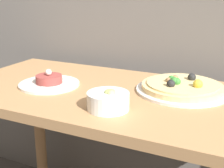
% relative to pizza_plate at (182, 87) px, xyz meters
% --- Properties ---
extents(dining_table, '(1.34, 0.63, 0.78)m').
position_rel_pizza_plate_xyz_m(dining_table, '(-0.20, -0.11, -0.14)').
color(dining_table, '#AD7F51').
rests_on(dining_table, ground_plane).
extents(pizza_plate, '(0.34, 0.34, 0.06)m').
position_rel_pizza_plate_xyz_m(pizza_plate, '(0.00, 0.00, 0.00)').
color(pizza_plate, silver).
rests_on(pizza_plate, dining_table).
extents(tartare_plate, '(0.24, 0.24, 0.07)m').
position_rel_pizza_plate_xyz_m(tartare_plate, '(-0.50, -0.15, -0.00)').
color(tartare_plate, silver).
rests_on(tartare_plate, dining_table).
extents(small_bowl, '(0.14, 0.14, 0.07)m').
position_rel_pizza_plate_xyz_m(small_bowl, '(-0.17, -0.28, 0.01)').
color(small_bowl, white).
rests_on(small_bowl, dining_table).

